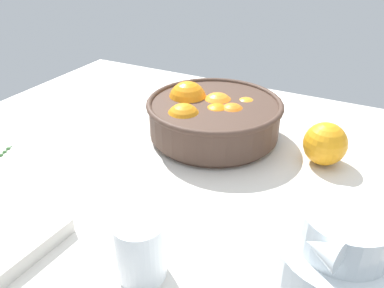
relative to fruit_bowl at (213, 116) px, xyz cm
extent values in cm
cube|color=silver|center=(4.37, -10.01, -6.46)|extent=(124.70, 86.59, 3.00)
cylinder|color=#473328|center=(0.25, -0.02, -4.36)|extent=(25.39, 25.39, 1.20)
cylinder|color=#473328|center=(0.25, -0.02, -0.34)|extent=(27.60, 27.60, 6.85)
torus|color=#473328|center=(0.25, -0.02, 3.09)|extent=(28.80, 28.80, 1.20)
sphere|color=orange|center=(4.14, -0.36, 0.64)|extent=(6.55, 6.55, 6.55)
sphere|color=orange|center=(5.46, 4.94, -0.14)|extent=(7.16, 7.16, 7.16)
sphere|color=orange|center=(-0.15, 2.50, 0.38)|extent=(7.92, 7.92, 7.92)
sphere|color=orange|center=(-6.69, 1.01, 2.08)|extent=(8.39, 8.39, 8.39)
sphere|color=orange|center=(-3.47, -6.87, 1.09)|extent=(7.43, 7.43, 7.43)
sphere|color=orange|center=(1.54, -1.65, 0.16)|extent=(7.12, 7.12, 7.12)
cylinder|color=white|center=(30.77, -37.72, 10.88)|extent=(8.75, 8.75, 4.10)
cone|color=white|center=(29.40, -42.92, 12.31)|extent=(3.62, 3.47, 2.80)
torus|color=white|center=(32.56, -30.95, 3.31)|extent=(3.01, 7.33, 7.26)
cylinder|color=white|center=(7.70, -39.25, -0.61)|extent=(6.67, 6.67, 8.69)
cylinder|color=orange|center=(7.70, -39.25, -2.45)|extent=(5.87, 5.87, 5.02)
sphere|color=orange|center=(23.45, 0.36, -0.78)|extent=(8.35, 8.35, 8.35)
cylinder|color=#41713B|center=(-34.88, -26.36, -4.81)|extent=(2.40, 6.44, 0.30)
sphere|color=#41713B|center=(-35.51, -24.46, -4.66)|extent=(0.96, 0.96, 0.96)
sphere|color=#41713B|center=(-35.09, -25.73, -4.66)|extent=(0.89, 0.89, 0.89)
sphere|color=#41713B|center=(-34.67, -27.00, -4.66)|extent=(0.97, 0.97, 0.97)
camera|label=1|loc=(30.78, -69.25, 36.05)|focal=36.61mm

